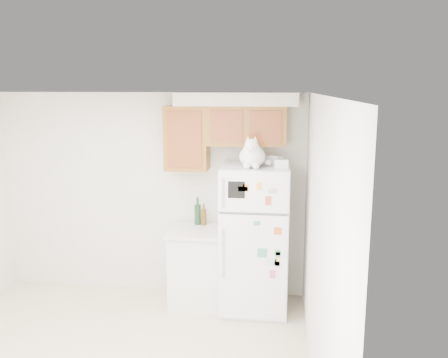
% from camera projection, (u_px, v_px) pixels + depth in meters
% --- Properties ---
extents(room_shell, '(3.84, 4.04, 2.52)m').
position_uv_depth(room_shell, '(109.00, 191.00, 4.10)').
color(room_shell, silver).
rests_on(room_shell, ground_plane).
extents(refrigerator, '(0.76, 0.78, 1.70)m').
position_uv_depth(refrigerator, '(255.00, 238.00, 5.44)').
color(refrigerator, white).
rests_on(refrigerator, ground_plane).
extents(base_counter, '(0.64, 0.64, 0.92)m').
position_uv_depth(base_counter, '(197.00, 265.00, 5.67)').
color(base_counter, white).
rests_on(base_counter, ground_plane).
extents(cat, '(0.35, 0.51, 0.36)m').
position_uv_depth(cat, '(252.00, 155.00, 5.13)').
color(cat, white).
rests_on(cat, refrigerator).
extents(storage_box_back, '(0.22, 0.19, 0.10)m').
position_uv_depth(storage_box_back, '(274.00, 160.00, 5.38)').
color(storage_box_back, white).
rests_on(storage_box_back, refrigerator).
extents(storage_box_front, '(0.16, 0.12, 0.09)m').
position_uv_depth(storage_box_front, '(281.00, 164.00, 5.13)').
color(storage_box_front, white).
rests_on(storage_box_front, refrigerator).
extents(bottle_green, '(0.08, 0.08, 0.33)m').
position_uv_depth(bottle_green, '(198.00, 211.00, 5.72)').
color(bottle_green, '#19381E').
rests_on(bottle_green, base_counter).
extents(bottle_amber, '(0.06, 0.06, 0.26)m').
position_uv_depth(bottle_amber, '(204.00, 215.00, 5.71)').
color(bottle_amber, '#593814').
rests_on(bottle_amber, base_counter).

